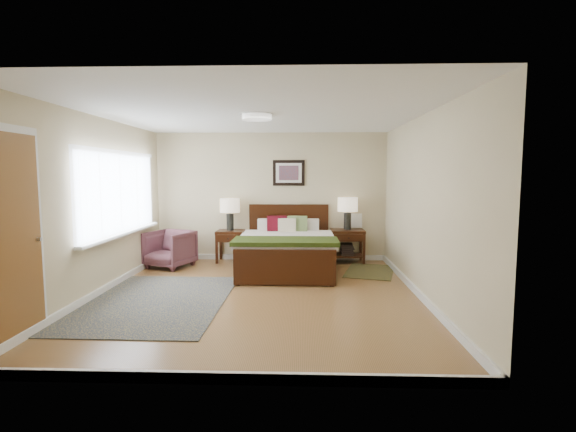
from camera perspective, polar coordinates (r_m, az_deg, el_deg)
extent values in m
plane|color=brown|center=(5.96, -4.10, -10.78)|extent=(5.00, 5.00, 0.00)
cube|color=beige|center=(8.22, -2.33, 2.63)|extent=(4.50, 0.04, 2.50)
cube|color=beige|center=(3.27, -8.86, -2.10)|extent=(4.50, 0.04, 2.50)
cube|color=beige|center=(6.38, -24.72, 1.22)|extent=(0.04, 5.00, 2.50)
cube|color=beige|center=(5.93, 17.97, 1.17)|extent=(0.04, 5.00, 2.50)
cube|color=white|center=(5.78, -4.28, 13.75)|extent=(4.50, 5.00, 0.02)
cube|color=silver|center=(7.00, -22.06, 2.91)|extent=(0.02, 2.72, 1.32)
cube|color=silver|center=(6.99, -21.95, 2.91)|extent=(0.01, 2.60, 1.20)
cube|color=silver|center=(7.03, -21.49, -2.22)|extent=(0.10, 2.72, 0.04)
cube|color=silver|center=(4.89, -33.68, -2.31)|extent=(0.01, 1.00, 2.18)
cube|color=brown|center=(4.89, -33.56, -2.78)|extent=(0.01, 0.90, 2.10)
cylinder|color=#999999|center=(5.20, -30.88, -2.75)|extent=(0.04, 0.04, 0.04)
cylinder|color=white|center=(5.77, -4.28, 13.35)|extent=(0.40, 0.40, 0.07)
cylinder|color=beige|center=(5.77, -4.28, 13.70)|extent=(0.44, 0.44, 0.01)
cube|color=#331707|center=(8.23, 0.10, -2.17)|extent=(1.55, 0.06, 1.09)
cube|color=#331707|center=(6.35, -0.47, -7.03)|extent=(1.55, 0.06, 0.54)
cube|color=#331707|center=(7.37, -5.91, -5.12)|extent=(0.06, 1.94, 0.17)
cube|color=#331707|center=(7.31, 5.66, -5.20)|extent=(0.06, 1.94, 0.17)
cube|color=silver|center=(7.28, -0.15, -4.21)|extent=(1.45, 1.92, 0.21)
cube|color=silver|center=(7.16, -0.18, -3.20)|extent=(1.63, 1.69, 0.10)
cube|color=#2C3810|center=(6.64, -0.34, -3.48)|extent=(1.67, 0.70, 0.07)
cube|color=silver|center=(7.99, -2.39, -1.29)|extent=(0.49, 0.18, 0.25)
cube|color=silver|center=(7.97, 2.49, -1.31)|extent=(0.49, 0.18, 0.25)
cube|color=#4F0914|center=(7.86, -1.54, -1.12)|extent=(0.38, 0.17, 0.31)
cube|color=olive|center=(7.84, 1.30, -1.13)|extent=(0.38, 0.16, 0.31)
cube|color=beige|center=(7.77, -0.15, -1.33)|extent=(0.33, 0.13, 0.27)
cube|color=black|center=(8.16, 0.11, 5.91)|extent=(0.62, 0.03, 0.50)
cube|color=silver|center=(8.14, 0.10, 5.91)|extent=(0.50, 0.01, 0.38)
cube|color=#A52D23|center=(8.13, 0.10, 5.91)|extent=(0.38, 0.01, 0.28)
cube|color=#331707|center=(8.15, -7.90, -2.14)|extent=(0.51, 0.46, 0.05)
cube|color=#331707|center=(8.05, -9.71, -4.45)|extent=(0.05, 0.05, 0.57)
cube|color=#331707|center=(7.97, -6.51, -4.51)|extent=(0.05, 0.05, 0.57)
cube|color=#331707|center=(8.43, -9.16, -3.98)|extent=(0.05, 0.05, 0.57)
cube|color=#331707|center=(8.36, -6.11, -4.02)|extent=(0.05, 0.05, 0.57)
cube|color=#331707|center=(7.96, -8.16, -3.06)|extent=(0.45, 0.03, 0.14)
cube|color=#331707|center=(8.08, 8.12, -2.03)|extent=(0.64, 0.48, 0.05)
cube|color=#331707|center=(7.89, 6.14, -4.51)|extent=(0.05, 0.05, 0.59)
cube|color=#331707|center=(7.95, 10.33, -4.49)|extent=(0.05, 0.05, 0.59)
cube|color=#331707|center=(8.30, 5.93, -4.00)|extent=(0.05, 0.05, 0.59)
cube|color=#331707|center=(8.36, 9.91, -3.98)|extent=(0.05, 0.05, 0.59)
cube|color=#331707|center=(7.87, 8.28, -2.98)|extent=(0.58, 0.03, 0.14)
cube|color=#331707|center=(8.15, 8.07, -5.32)|extent=(0.58, 0.42, 0.03)
cube|color=black|center=(8.15, 8.07, -5.11)|extent=(0.24, 0.30, 0.03)
cube|color=black|center=(8.14, 8.08, -4.87)|extent=(0.24, 0.30, 0.03)
cube|color=black|center=(8.13, 8.08, -4.63)|extent=(0.24, 0.30, 0.03)
cube|color=black|center=(8.13, 8.08, -4.38)|extent=(0.24, 0.30, 0.03)
cube|color=black|center=(8.12, 8.09, -4.14)|extent=(0.24, 0.30, 0.03)
cube|color=black|center=(8.11, 8.09, -3.90)|extent=(0.24, 0.30, 0.03)
cylinder|color=black|center=(8.13, -7.92, -0.81)|extent=(0.14, 0.14, 0.32)
cylinder|color=black|center=(8.11, -7.94, 0.45)|extent=(0.02, 0.02, 0.06)
cylinder|color=beige|center=(8.10, -7.95, 1.44)|extent=(0.38, 0.38, 0.26)
cylinder|color=black|center=(8.05, 8.13, -0.69)|extent=(0.14, 0.14, 0.32)
cylinder|color=black|center=(8.03, 8.15, 0.58)|extent=(0.02, 0.02, 0.06)
cylinder|color=beige|center=(8.02, 8.17, 1.58)|extent=(0.38, 0.38, 0.26)
imported|color=brown|center=(7.91, -15.88, -4.36)|extent=(0.95, 0.96, 0.68)
cube|color=#0C1B3E|center=(5.95, -17.73, -11.01)|extent=(1.89, 2.65, 0.01)
cube|color=black|center=(7.48, 11.13, -7.42)|extent=(1.06, 1.34, 0.01)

